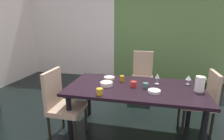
{
  "coord_description": "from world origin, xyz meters",
  "views": [
    {
      "loc": [
        0.87,
        -2.43,
        1.6
      ],
      "look_at": [
        0.27,
        0.25,
        0.85
      ],
      "focal_mm": 28.0,
      "sensor_mm": 36.0,
      "label": 1
    }
  ],
  "objects": [
    {
      "name": "back_panel_interior",
      "position": [
        -1.52,
        2.58,
        1.37
      ],
      "size": [
        2.7,
        0.1,
        2.74
      ],
      "primitive_type": "cube",
      "color": "silver",
      "rests_on": "ground_plane"
    },
    {
      "name": "cup_rear",
      "position": [
        0.29,
        -0.51,
        0.78
      ],
      "size": [
        0.08,
        0.08,
        0.08
      ],
      "primitive_type": "cylinder",
      "color": "#B79021",
      "rests_on": "dining_table"
    },
    {
      "name": "ground_plane",
      "position": [
        0.0,
        0.0,
        -0.01
      ],
      "size": [
        5.74,
        5.26,
        0.02
      ],
      "primitive_type": "cube",
      "color": "black"
    },
    {
      "name": "garden_window_panel",
      "position": [
        1.35,
        2.58,
        1.37
      ],
      "size": [
        3.04,
        0.1,
        2.74
      ],
      "primitive_type": "cube",
      "color": "#597D44",
      "rests_on": "ground_plane"
    },
    {
      "name": "serving_bowl_center",
      "position": [
        0.95,
        -0.3,
        0.76
      ],
      "size": [
        0.16,
        0.16,
        0.04
      ],
      "primitive_type": "cylinder",
      "color": "silver",
      "rests_on": "dining_table"
    },
    {
      "name": "wine_glass_south",
      "position": [
        0.99,
        0.04,
        0.86
      ],
      "size": [
        0.06,
        0.06,
        0.16
      ],
      "color": "silver",
      "rests_on": "dining_table"
    },
    {
      "name": "chair_left_near",
      "position": [
        -0.3,
        -0.42,
        0.54
      ],
      "size": [
        0.45,
        0.44,
        0.98
      ],
      "rotation": [
        0.0,
        0.0,
        -1.57
      ],
      "color": "tan",
      "rests_on": "ground_plane"
    },
    {
      "name": "chair_head_far",
      "position": [
        0.73,
        1.21,
        0.54
      ],
      "size": [
        0.44,
        0.45,
        1.01
      ],
      "rotation": [
        0.0,
        0.0,
        3.14
      ],
      "color": "tan",
      "rests_on": "ground_plane"
    },
    {
      "name": "serving_bowl_near_shelf",
      "position": [
        0.29,
        -0.18,
        0.76
      ],
      "size": [
        0.18,
        0.18,
        0.05
      ],
      "primitive_type": "cylinder",
      "color": "white",
      "rests_on": "dining_table"
    },
    {
      "name": "cup_left",
      "position": [
        0.67,
        -0.14,
        0.77
      ],
      "size": [
        0.08,
        0.08,
        0.08
      ],
      "primitive_type": "cylinder",
      "color": "red",
      "rests_on": "dining_table"
    },
    {
      "name": "dining_table",
      "position": [
        0.68,
        -0.13,
        0.66
      ],
      "size": [
        1.86,
        0.95,
        0.74
      ],
      "color": "black",
      "rests_on": "ground_plane"
    },
    {
      "name": "wine_glass_near_window",
      "position": [
        1.42,
        0.12,
        0.83
      ],
      "size": [
        0.08,
        0.08,
        0.13
      ],
      "color": "silver",
      "rests_on": "dining_table"
    },
    {
      "name": "chair_right_far",
      "position": [
        1.66,
        0.17,
        0.52
      ],
      "size": [
        0.44,
        0.44,
        0.93
      ],
      "rotation": [
        0.0,
        0.0,
        1.57
      ],
      "color": "tan",
      "rests_on": "ground_plane"
    },
    {
      "name": "cup_right",
      "position": [
        0.48,
        0.05,
        0.78
      ],
      "size": [
        0.07,
        0.07,
        0.09
      ],
      "primitive_type": "cylinder",
      "color": "#AA8414",
      "rests_on": "dining_table"
    },
    {
      "name": "cup_east",
      "position": [
        0.83,
        -0.15,
        0.77
      ],
      "size": [
        0.07,
        0.07,
        0.07
      ],
      "primitive_type": "cylinder",
      "color": "#38665B",
      "rests_on": "dining_table"
    },
    {
      "name": "pitcher_corner",
      "position": [
        1.51,
        -0.12,
        0.84
      ],
      "size": [
        0.13,
        0.12,
        0.2
      ],
      "color": "white",
      "rests_on": "dining_table"
    },
    {
      "name": "serving_bowl_north",
      "position": [
        0.26,
        0.1,
        0.76
      ],
      "size": [
        0.17,
        0.17,
        0.04
      ],
      "primitive_type": "cylinder",
      "color": "beige",
      "rests_on": "dining_table"
    }
  ]
}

